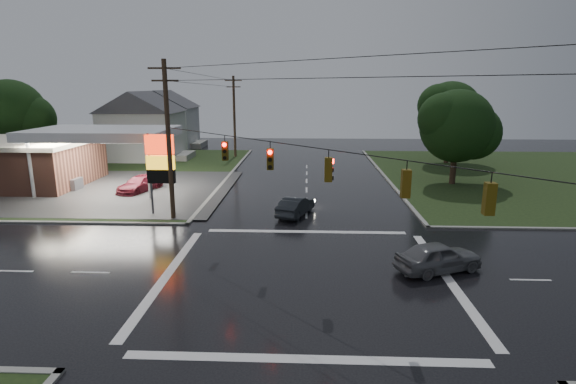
{
  "coord_description": "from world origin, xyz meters",
  "views": [
    {
      "loc": [
        -0.04,
        -20.86,
        9.29
      ],
      "look_at": [
        -1.14,
        5.54,
        3.0
      ],
      "focal_mm": 28.0,
      "sensor_mm": 36.0,
      "label": 1
    }
  ],
  "objects_px": {
    "tree_ne_near": "(458,126)",
    "car_pump": "(140,184)",
    "tree_ne_far": "(451,112)",
    "house_near": "(143,125)",
    "gas_station": "(33,159)",
    "pylon_sign": "(160,161)",
    "utility_pole_nw": "(169,139)",
    "utility_pole_n": "(234,115)",
    "house_far": "(164,118)",
    "car_crossing": "(438,257)",
    "tree_nw_behind": "(13,113)",
    "car_north": "(296,206)"
  },
  "relations": [
    {
      "from": "tree_ne_near",
      "to": "car_pump",
      "type": "bearing_deg",
      "value": -171.72
    },
    {
      "from": "tree_ne_far",
      "to": "house_near",
      "type": "bearing_deg",
      "value": 176.99
    },
    {
      "from": "gas_station",
      "to": "pylon_sign",
      "type": "xyz_separation_m",
      "value": [
        15.18,
        -9.2,
        1.46
      ]
    },
    {
      "from": "pylon_sign",
      "to": "utility_pole_nw",
      "type": "xyz_separation_m",
      "value": [
        1.0,
        -1.0,
        1.71
      ]
    },
    {
      "from": "gas_station",
      "to": "utility_pole_n",
      "type": "height_order",
      "value": "utility_pole_n"
    },
    {
      "from": "pylon_sign",
      "to": "house_near",
      "type": "xyz_separation_m",
      "value": [
        -10.45,
        25.5,
        0.39
      ]
    },
    {
      "from": "utility_pole_nw",
      "to": "house_far",
      "type": "xyz_separation_m",
      "value": [
        -12.45,
        38.5,
        -1.32
      ]
    },
    {
      "from": "utility_pole_n",
      "to": "tree_ne_far",
      "type": "height_order",
      "value": "utility_pole_n"
    },
    {
      "from": "tree_ne_near",
      "to": "car_crossing",
      "type": "distance_m",
      "value": 22.85
    },
    {
      "from": "car_crossing",
      "to": "car_pump",
      "type": "bearing_deg",
      "value": 29.67
    },
    {
      "from": "pylon_sign",
      "to": "house_near",
      "type": "height_order",
      "value": "house_near"
    },
    {
      "from": "tree_ne_near",
      "to": "car_crossing",
      "type": "relative_size",
      "value": 1.98
    },
    {
      "from": "utility_pole_n",
      "to": "house_near",
      "type": "distance_m",
      "value": 11.67
    },
    {
      "from": "car_crossing",
      "to": "tree_nw_behind",
      "type": "bearing_deg",
      "value": 31.95
    },
    {
      "from": "utility_pole_n",
      "to": "house_near",
      "type": "relative_size",
      "value": 0.95
    },
    {
      "from": "car_north",
      "to": "car_pump",
      "type": "height_order",
      "value": "car_pump"
    },
    {
      "from": "tree_nw_behind",
      "to": "car_pump",
      "type": "height_order",
      "value": "tree_nw_behind"
    },
    {
      "from": "utility_pole_nw",
      "to": "car_north",
      "type": "xyz_separation_m",
      "value": [
        8.7,
        1.3,
        -5.02
      ]
    },
    {
      "from": "house_far",
      "to": "car_pump",
      "type": "relative_size",
      "value": 2.25
    },
    {
      "from": "utility_pole_nw",
      "to": "house_near",
      "type": "distance_m",
      "value": 28.9
    },
    {
      "from": "utility_pole_n",
      "to": "tree_ne_near",
      "type": "height_order",
      "value": "utility_pole_n"
    },
    {
      "from": "gas_station",
      "to": "utility_pole_n",
      "type": "bearing_deg",
      "value": 48.53
    },
    {
      "from": "pylon_sign",
      "to": "tree_ne_far",
      "type": "distance_m",
      "value": 36.35
    },
    {
      "from": "gas_station",
      "to": "car_crossing",
      "type": "relative_size",
      "value": 5.77
    },
    {
      "from": "house_near",
      "to": "car_crossing",
      "type": "distance_m",
      "value": 44.83
    },
    {
      "from": "tree_ne_far",
      "to": "utility_pole_nw",
      "type": "bearing_deg",
      "value": -137.41
    },
    {
      "from": "house_near",
      "to": "house_far",
      "type": "distance_m",
      "value": 12.04
    },
    {
      "from": "tree_nw_behind",
      "to": "tree_ne_far",
      "type": "distance_m",
      "value": 51.15
    },
    {
      "from": "gas_station",
      "to": "house_near",
      "type": "relative_size",
      "value": 2.37
    },
    {
      "from": "utility_pole_n",
      "to": "car_pump",
      "type": "xyz_separation_m",
      "value": [
        -5.41,
        -20.23,
        -4.76
      ]
    },
    {
      "from": "utility_pole_nw",
      "to": "tree_ne_near",
      "type": "xyz_separation_m",
      "value": [
        23.64,
        12.49,
        -0.16
      ]
    },
    {
      "from": "house_far",
      "to": "car_north",
      "type": "xyz_separation_m",
      "value": [
        21.15,
        -37.2,
        -3.7
      ]
    },
    {
      "from": "tree_ne_near",
      "to": "car_pump",
      "type": "height_order",
      "value": "tree_ne_near"
    },
    {
      "from": "pylon_sign",
      "to": "house_near",
      "type": "distance_m",
      "value": 27.56
    },
    {
      "from": "house_near",
      "to": "tree_ne_near",
      "type": "height_order",
      "value": "tree_ne_near"
    },
    {
      "from": "house_near",
      "to": "house_far",
      "type": "xyz_separation_m",
      "value": [
        -1.0,
        12.0,
        0.0
      ]
    },
    {
      "from": "tree_ne_near",
      "to": "car_north",
      "type": "height_order",
      "value": "tree_ne_near"
    },
    {
      "from": "utility_pole_n",
      "to": "house_far",
      "type": "xyz_separation_m",
      "value": [
        -12.45,
        10.0,
        -1.06
      ]
    },
    {
      "from": "utility_pole_n",
      "to": "car_north",
      "type": "bearing_deg",
      "value": -72.26
    },
    {
      "from": "pylon_sign",
      "to": "car_pump",
      "type": "xyz_separation_m",
      "value": [
        -4.41,
        7.27,
        -3.3
      ]
    },
    {
      "from": "gas_station",
      "to": "car_north",
      "type": "relative_size",
      "value": 6.14
    },
    {
      "from": "house_near",
      "to": "pylon_sign",
      "type": "bearing_deg",
      "value": -67.72
    },
    {
      "from": "tree_ne_far",
      "to": "gas_station",
      "type": "bearing_deg",
      "value": -161.54
    },
    {
      "from": "tree_nw_behind",
      "to": "car_pump",
      "type": "xyz_separation_m",
      "value": [
        18.93,
        -12.23,
        -5.47
      ]
    },
    {
      "from": "utility_pole_n",
      "to": "gas_station",
      "type": "bearing_deg",
      "value": -131.47
    },
    {
      "from": "house_near",
      "to": "utility_pole_n",
      "type": "bearing_deg",
      "value": 9.91
    },
    {
      "from": "tree_nw_behind",
      "to": "car_north",
      "type": "distance_m",
      "value": 38.6
    },
    {
      "from": "house_far",
      "to": "tree_ne_far",
      "type": "xyz_separation_m",
      "value": [
        39.1,
        -14.01,
        1.77
      ]
    },
    {
      "from": "tree_nw_behind",
      "to": "car_north",
      "type": "bearing_deg",
      "value": -30.15
    },
    {
      "from": "gas_station",
      "to": "pylon_sign",
      "type": "bearing_deg",
      "value": -31.22
    }
  ]
}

